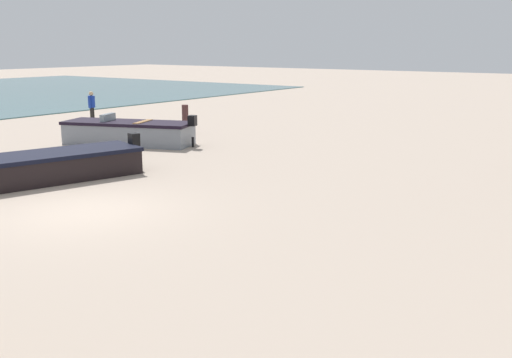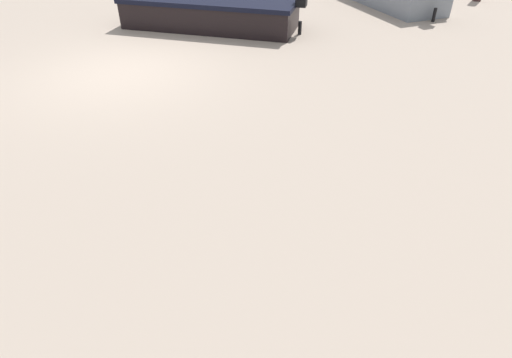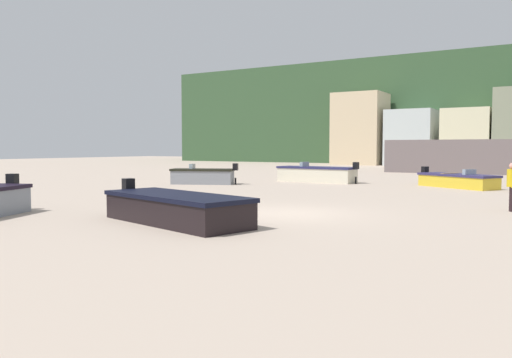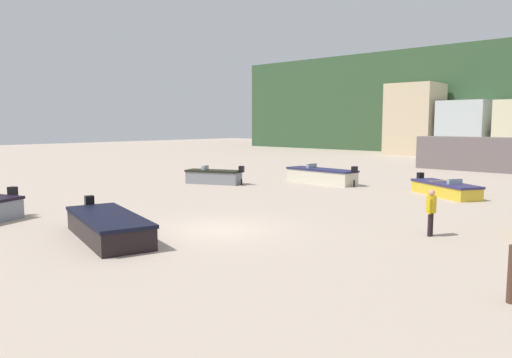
{
  "view_description": "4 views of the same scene",
  "coord_description": "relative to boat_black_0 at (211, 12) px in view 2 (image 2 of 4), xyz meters",
  "views": [
    {
      "loc": [
        8.7,
        11.29,
        3.87
      ],
      "look_at": [
        -3.14,
        2.81,
        0.59
      ],
      "focal_mm": 41.73,
      "sensor_mm": 36.0,
      "label": 1
    },
    {
      "loc": [
        -2.9,
        9.23,
        3.6
      ],
      "look_at": [
        -2.95,
        5.02,
        0.6
      ],
      "focal_mm": 29.93,
      "sensor_mm": 36.0,
      "label": 2
    },
    {
      "loc": [
        7.47,
        -14.51,
        2.12
      ],
      "look_at": [
        -6.43,
        8.73,
        0.45
      ],
      "focal_mm": 35.83,
      "sensor_mm": 36.0,
      "label": 3
    },
    {
      "loc": [
        12.86,
        -12.0,
        3.89
      ],
      "look_at": [
        -6.07,
        8.63,
        0.69
      ],
      "focal_mm": 34.18,
      "sensor_mm": 36.0,
      "label": 4
    }
  ],
  "objects": [
    {
      "name": "ground_plane",
      "position": [
        1.76,
        3.48,
        -0.42
      ],
      "size": [
        160.0,
        160.0,
        0.0
      ],
      "primitive_type": "plane",
      "color": "#B5A08E"
    },
    {
      "name": "boat_black_0",
      "position": [
        0.0,
        0.0,
        0.0
      ],
      "size": [
        5.32,
        3.05,
        1.14
      ],
      "rotation": [
        0.0,
        0.0,
        4.44
      ],
      "color": "black",
      "rests_on": "ground"
    }
  ]
}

